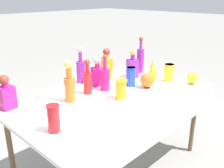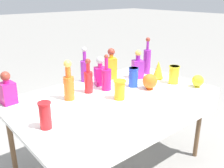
# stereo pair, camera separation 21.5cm
# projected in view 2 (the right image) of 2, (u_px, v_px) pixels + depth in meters

# --- Properties ---
(ground_plane) EXTENTS (40.00, 40.00, 0.00)m
(ground_plane) POSITION_uv_depth(u_px,v_px,m) (112.00, 166.00, 2.44)
(ground_plane) COLOR gray
(display_table) EXTENTS (1.75, 1.05, 0.76)m
(display_table) POSITION_uv_depth(u_px,v_px,m) (114.00, 101.00, 2.18)
(display_table) COLOR white
(display_table) RESTS_ON ground
(tall_bottle_0) EXTENTS (0.08, 0.08, 0.40)m
(tall_bottle_0) POSITION_uv_depth(u_px,v_px,m) (147.00, 60.00, 2.73)
(tall_bottle_0) COLOR purple
(tall_bottle_0) RESTS_ON display_table
(tall_bottle_1) EXTENTS (0.08, 0.08, 0.31)m
(tall_bottle_1) POSITION_uv_depth(u_px,v_px,m) (88.00, 80.00, 2.20)
(tall_bottle_1) COLOR red
(tall_bottle_1) RESTS_ON display_table
(tall_bottle_2) EXTENTS (0.09, 0.09, 0.34)m
(tall_bottle_2) POSITION_uv_depth(u_px,v_px,m) (69.00, 84.00, 2.04)
(tall_bottle_2) COLOR orange
(tall_bottle_2) RESTS_ON display_table
(tall_bottle_3) EXTENTS (0.09, 0.09, 0.33)m
(tall_bottle_3) POSITION_uv_depth(u_px,v_px,m) (106.00, 78.00, 2.26)
(tall_bottle_3) COLOR #C61972
(tall_bottle_3) RESTS_ON display_table
(tall_bottle_4) EXTENTS (0.09, 0.09, 0.35)m
(tall_bottle_4) POSITION_uv_depth(u_px,v_px,m) (85.00, 69.00, 2.48)
(tall_bottle_4) COLOR purple
(tall_bottle_4) RESTS_ON display_table
(square_decanter_0) EXTENTS (0.13, 0.13, 0.32)m
(square_decanter_0) POSITION_uv_depth(u_px,v_px,m) (111.00, 65.00, 2.56)
(square_decanter_0) COLOR orange
(square_decanter_0) RESTS_ON display_table
(square_decanter_1) EXTENTS (0.14, 0.14, 0.30)m
(square_decanter_1) POSITION_uv_depth(u_px,v_px,m) (138.00, 67.00, 2.59)
(square_decanter_1) COLOR purple
(square_decanter_1) RESTS_ON display_table
(square_decanter_2) EXTENTS (0.13, 0.13, 0.28)m
(square_decanter_2) POSITION_uv_depth(u_px,v_px,m) (100.00, 73.00, 2.38)
(square_decanter_2) COLOR #C61972
(square_decanter_2) RESTS_ON display_table
(square_decanter_3) EXTENTS (0.12, 0.12, 0.27)m
(square_decanter_3) POSITION_uv_depth(u_px,v_px,m) (7.00, 90.00, 1.97)
(square_decanter_3) COLOR #C61972
(square_decanter_3) RESTS_ON display_table
(slender_vase_0) EXTENTS (0.11, 0.11, 0.17)m
(slender_vase_0) POSITION_uv_depth(u_px,v_px,m) (120.00, 89.00, 2.06)
(slender_vase_0) COLOR orange
(slender_vase_0) RESTS_ON display_table
(slender_vase_1) EXTENTS (0.09, 0.09, 0.19)m
(slender_vase_1) POSITION_uv_depth(u_px,v_px,m) (45.00, 114.00, 1.61)
(slender_vase_1) COLOR red
(slender_vase_1) RESTS_ON display_table
(slender_vase_2) EXTENTS (0.10, 0.10, 0.18)m
(slender_vase_2) POSITION_uv_depth(u_px,v_px,m) (133.00, 77.00, 2.34)
(slender_vase_2) COLOR blue
(slender_vase_2) RESTS_ON display_table
(slender_vase_3) EXTENTS (0.11, 0.11, 0.18)m
(slender_vase_3) POSITION_uv_depth(u_px,v_px,m) (174.00, 74.00, 2.43)
(slender_vase_3) COLOR yellow
(slender_vase_3) RESTS_ON display_table
(fluted_vase_0) EXTENTS (0.11, 0.11, 0.19)m
(fluted_vase_0) POSITION_uv_depth(u_px,v_px,m) (158.00, 70.00, 2.56)
(fluted_vase_0) COLOR yellow
(fluted_vase_0) RESTS_ON display_table
(round_bowl_0) EXTENTS (0.14, 0.14, 0.15)m
(round_bowl_0) POSITION_uv_depth(u_px,v_px,m) (150.00, 81.00, 2.29)
(round_bowl_0) COLOR orange
(round_bowl_0) RESTS_ON display_table
(round_bowl_1) EXTENTS (0.11, 0.11, 0.12)m
(round_bowl_1) POSITION_uv_depth(u_px,v_px,m) (198.00, 81.00, 2.34)
(round_bowl_1) COLOR yellow
(round_bowl_1) RESTS_ON display_table
(price_tag_left) EXTENTS (0.06, 0.02, 0.05)m
(price_tag_left) POSITION_uv_depth(u_px,v_px,m) (153.00, 112.00, 1.82)
(price_tag_left) COLOR white
(price_tag_left) RESTS_ON display_table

